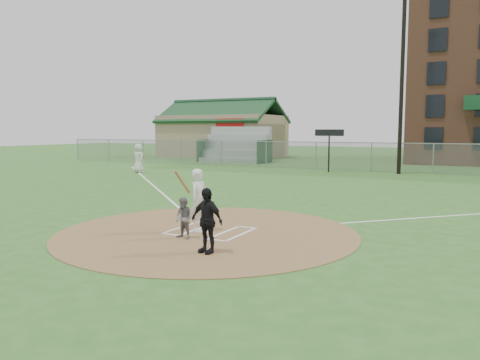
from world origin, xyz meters
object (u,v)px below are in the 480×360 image
at_px(batter_at_plate, 199,200).
at_px(home_plate, 203,231).
at_px(catcher, 184,218).
at_px(ondeck_player, 139,158).
at_px(umpire, 207,220).

bearing_deg(batter_at_plate, home_plate, 31.84).
bearing_deg(catcher, home_plate, 102.86).
distance_m(home_plate, batter_at_plate, 0.88).
distance_m(catcher, ondeck_player, 20.23).
xyz_separation_m(umpire, batter_at_plate, (-1.40, 1.90, 0.13)).
relative_size(umpire, ondeck_player, 0.78).
bearing_deg(ondeck_player, batter_at_plate, 150.84).
height_order(catcher, batter_at_plate, batter_at_plate).
height_order(home_plate, umpire, umpire).
height_order(ondeck_player, batter_at_plate, ondeck_player).
bearing_deg(umpire, batter_at_plate, 136.55).
xyz_separation_m(catcher, ondeck_player, (-13.71, 14.87, 0.41)).
height_order(umpire, batter_at_plate, batter_at_plate).
distance_m(umpire, ondeck_player, 21.77).
xyz_separation_m(catcher, umpire, (1.27, -0.93, 0.22)).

